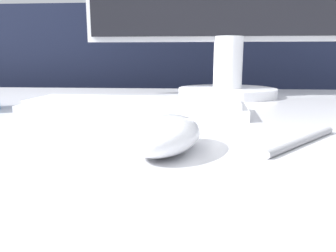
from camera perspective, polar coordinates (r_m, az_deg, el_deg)
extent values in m
cube|color=black|center=(1.18, 6.67, -4.76)|extent=(5.00, 0.03, 1.02)
ellipsoid|color=white|center=(0.32, -0.45, -1.52)|extent=(0.09, 0.12, 0.04)
cube|color=white|center=(0.55, -5.87, 3.06)|extent=(0.38, 0.14, 0.02)
cube|color=silver|center=(0.55, -5.90, 4.29)|extent=(0.35, 0.13, 0.01)
cylinder|color=white|center=(0.81, 10.22, 5.82)|extent=(0.23, 0.23, 0.02)
cylinder|color=white|center=(0.80, 10.41, 10.80)|extent=(0.07, 0.07, 0.12)
cylinder|color=#99999E|center=(0.38, 22.35, -2.39)|extent=(0.11, 0.12, 0.01)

